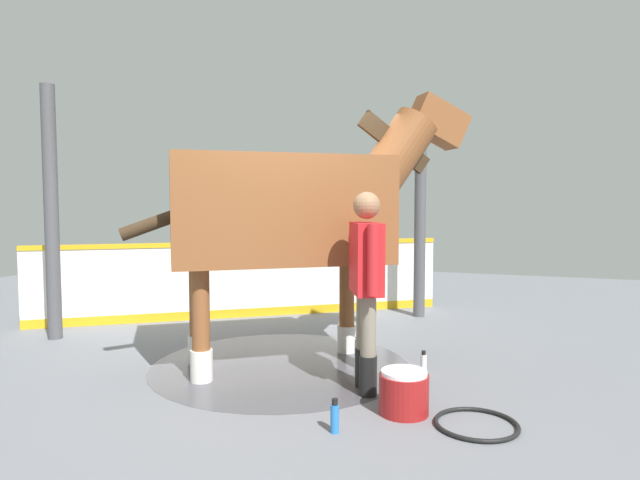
% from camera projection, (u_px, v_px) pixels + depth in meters
% --- Properties ---
extents(ground_plane, '(16.00, 16.00, 0.02)m').
position_uv_depth(ground_plane, '(256.00, 366.00, 5.33)').
color(ground_plane, slate).
extents(wet_patch, '(2.53, 2.53, 0.00)m').
position_uv_depth(wet_patch, '(281.00, 365.00, 5.33)').
color(wet_patch, '#4C4C54').
rests_on(wet_patch, ground).
extents(barrier_wall, '(3.34, 4.76, 1.06)m').
position_uv_depth(barrier_wall, '(246.00, 282.00, 7.59)').
color(barrier_wall, white).
rests_on(barrier_wall, ground).
extents(roof_post_near, '(0.16, 0.16, 2.96)m').
position_uv_depth(roof_post_near, '(420.00, 212.00, 7.56)').
color(roof_post_near, '#4C4C51').
rests_on(roof_post_near, ground).
extents(roof_post_far, '(0.16, 0.16, 2.96)m').
position_uv_depth(roof_post_far, '(51.00, 213.00, 6.29)').
color(roof_post_far, '#4C4C51').
rests_on(roof_post_far, ground).
extents(horse, '(2.25, 2.96, 2.71)m').
position_uv_depth(horse, '(293.00, 210.00, 5.26)').
color(horse, brown).
rests_on(horse, ground).
extents(handler, '(0.63, 0.40, 1.69)m').
position_uv_depth(handler, '(366.00, 277.00, 4.53)').
color(handler, black).
rests_on(handler, ground).
extents(wash_bucket, '(0.38, 0.38, 0.33)m').
position_uv_depth(wash_bucket, '(404.00, 392.00, 4.09)').
color(wash_bucket, maroon).
rests_on(wash_bucket, ground).
extents(bottle_shampoo, '(0.06, 0.06, 0.22)m').
position_uv_depth(bottle_shampoo, '(424.00, 363.00, 5.07)').
color(bottle_shampoo, white).
rests_on(bottle_shampoo, ground).
extents(bottle_spray, '(0.06, 0.06, 0.24)m').
position_uv_depth(bottle_spray, '(335.00, 417.00, 3.75)').
color(bottle_spray, blue).
rests_on(bottle_spray, ground).
extents(hose_coil, '(0.60, 0.60, 0.03)m').
position_uv_depth(hose_coil, '(476.00, 424.00, 3.86)').
color(hose_coil, black).
rests_on(hose_coil, ground).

